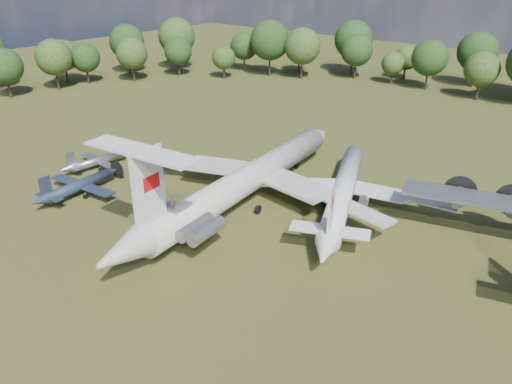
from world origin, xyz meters
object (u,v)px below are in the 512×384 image
Objects in this scene: il62_airliner at (247,185)px; small_prop_west at (80,188)px; tu104_jet at (343,194)px; small_prop_northwest at (97,163)px; person_on_il62 at (172,202)px.

il62_airliner is 24.31m from small_prop_west.
tu104_jet is 37.51m from small_prop_west.
il62_airliner is at bearing 28.17° from small_prop_west.
small_prop_west is at bearing -42.65° from small_prop_northwest.
small_prop_west is 1.21× the size of small_prop_northwest.
person_on_il62 reaches higher than il62_airliner.
tu104_jet is 21.09× the size of person_on_il62.
tu104_jet is at bearing 26.43° from il62_airliner.
person_on_il62 is (1.78, -15.01, 3.64)m from il62_airliner.
small_prop_northwest is (-26.81, -6.12, -1.71)m from il62_airliner.
small_prop_northwest is 30.41m from person_on_il62.
small_prop_northwest is at bearing 125.62° from small_prop_west.
il62_airliner is 29.30× the size of person_on_il62.
small_prop_west is 22.45m from person_on_il62.
tu104_jet reaches higher than small_prop_northwest.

